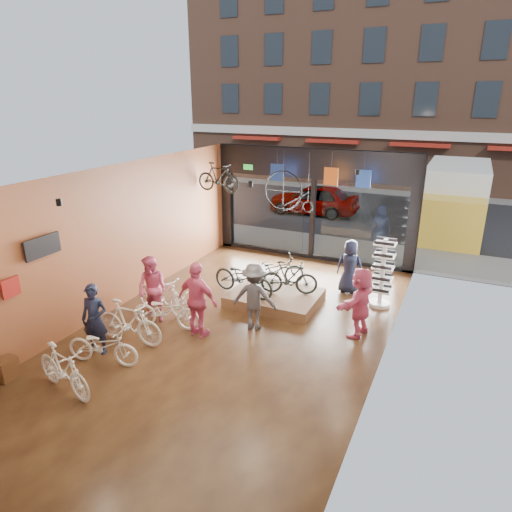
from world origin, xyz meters
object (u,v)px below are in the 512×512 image
Objects in this scene: floor_bike_5 at (162,295)px; customer_4 at (350,267)px; customer_1 at (152,289)px; hung_bike at (218,177)px; floor_bike_2 at (103,346)px; customer_2 at (198,300)px; display_bike_left at (243,278)px; customer_5 at (360,302)px; box_truck at (454,202)px; floor_bike_1 at (63,370)px; display_bike_right at (275,270)px; customer_3 at (254,297)px; floor_bike_3 at (129,322)px; customer_0 at (95,319)px; floor_bike_4 at (166,311)px; display_platform at (275,298)px; display_bike_mid at (289,278)px; sunglasses_rack at (382,273)px; street_car at (314,199)px; penny_farthing at (291,193)px.

floor_bike_5 is 5.33m from customer_4.
customer_1 is 4.92m from hung_bike.
customer_2 is at bearing -44.88° from floor_bike_2.
hung_bike is (-0.78, 6.54, 2.50)m from floor_bike_2.
customer_5 is (3.24, -0.33, 0.06)m from display_bike_left.
box_truck reaches higher than floor_bike_1.
display_bike_right reaches higher than floor_bike_1.
hung_bike is at bearing 98.88° from customer_1.
floor_bike_2 is 3.61m from customer_3.
floor_bike_3 is at bearing -167.57° from hung_bike.
customer_0 reaches higher than display_bike_left.
floor_bike_4 reaches higher than floor_bike_2.
display_bike_left is at bearing -3.90° from floor_bike_1.
box_truck is at bearing -110.26° from customer_4.
customer_2 reaches higher than floor_bike_5.
floor_bike_4 is 0.96× the size of floor_bike_5.
customer_0 is at bearing -171.74° from hung_bike.
display_platform is at bearing -49.74° from floor_bike_4.
customer_1 is at bearing 6.36° from floor_bike_3.
customer_1 is (0.19, 1.81, 0.03)m from customer_0.
floor_bike_5 is 1.15× the size of display_bike_mid.
floor_bike_3 is at bearing 122.49° from display_bike_right.
customer_3 is (-0.26, -1.67, 0.08)m from display_bike_mid.
floor_bike_1 is 1.01× the size of customer_0.
floor_bike_2 is at bearing 168.95° from display_bike_left.
display_bike_mid is (-3.67, -8.88, -0.62)m from box_truck.
customer_0 is at bearing -138.92° from sunglasses_rack.
display_bike_left is 2.01m from customer_2.
customer_2 is at bearing -151.61° from hung_bike.
display_platform is at bearing 92.36° from display_bike_mid.
floor_bike_1 is at bearing 173.49° from display_bike_left.
floor_bike_4 is at bearing 1.29° from street_car.
customer_3 is (0.34, -2.13, 0.12)m from display_bike_right.
hung_bike is at bearing -164.53° from penny_farthing.
floor_bike_2 is 0.87× the size of customer_2.
display_bike_right reaches higher than display_platform.
display_bike_left is at bearing -148.86° from display_platform.
penny_farthing is at bearing 103.17° from display_platform.
customer_2 is (1.28, 0.95, 0.40)m from floor_bike_3.
street_car is 2.72× the size of display_bike_mid.
display_bike_mid is 0.95× the size of display_bike_right.
street_car is at bearing -3.43° from display_bike_mid.
penny_farthing reaches higher than sunglasses_rack.
sunglasses_rack is (4.83, 5.39, 0.53)m from floor_bike_2.
customer_4 is at bearing 43.30° from display_platform.
display_bike_mid is (2.52, 4.45, 0.34)m from floor_bike_2.
street_car is 2.58× the size of display_bike_right.
floor_bike_4 is at bearing -161.98° from hung_bike.
display_bike_mid reaches higher than floor_bike_4.
street_car is 13.40m from floor_bike_3.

